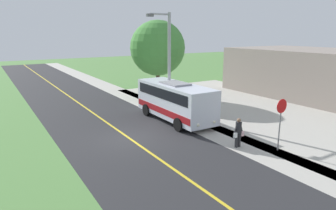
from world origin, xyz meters
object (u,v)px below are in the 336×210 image
shuttle_bus_front (175,100)px  stop_sign (281,116)px  tree_curbside (158,48)px  pedestrian_with_bags (238,132)px  street_light_pole (168,60)px

shuttle_bus_front → stop_sign: stop_sign is taller
stop_sign → tree_curbside: size_ratio=0.39×
shuttle_bus_front → stop_sign: bearing=101.8°
stop_sign → tree_curbside: (-1.30, -15.44, 2.83)m
pedestrian_with_bags → street_light_pole: 8.61m
shuttle_bus_front → stop_sign: 8.00m
shuttle_bus_front → tree_curbside: 8.79m
shuttle_bus_front → pedestrian_with_bags: (-0.14, 6.28, -0.64)m
shuttle_bus_front → tree_curbside: (-2.93, -7.62, 3.26)m
stop_sign → street_light_pole: 9.82m
pedestrian_with_bags → street_light_pole: (-0.26, -7.93, 3.36)m
pedestrian_with_bags → tree_curbside: bearing=-101.4°
shuttle_bus_front → street_light_pole: (-0.41, -1.65, 2.71)m
shuttle_bus_front → stop_sign: size_ratio=2.55×
shuttle_bus_front → pedestrian_with_bags: 6.31m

